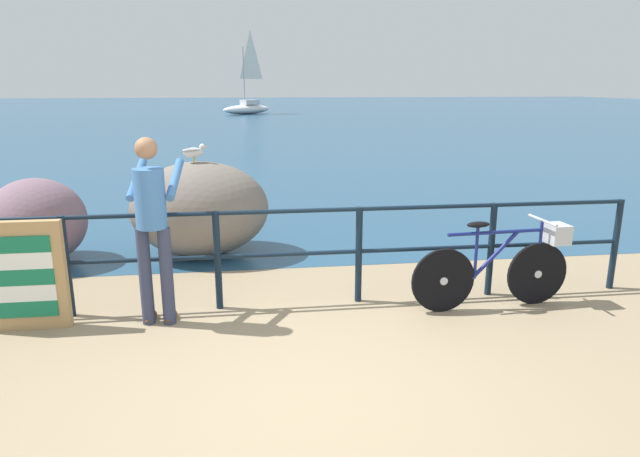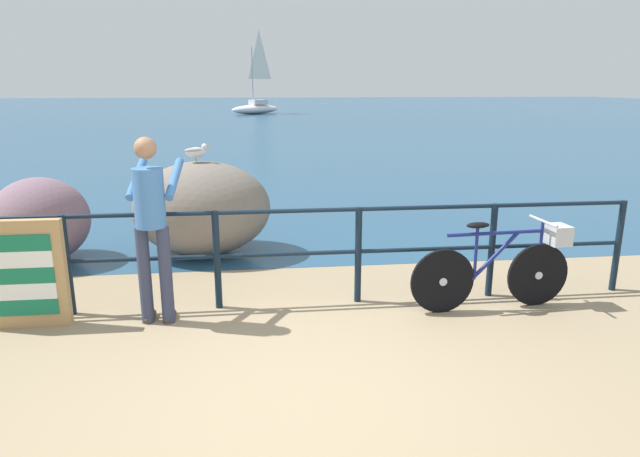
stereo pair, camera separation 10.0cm
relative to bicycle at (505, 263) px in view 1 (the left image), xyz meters
The scene contains 10 objects.
ground_plane 18.74m from the bicycle, 96.67° to the left, with size 120.00×120.00×0.10m, color #937F60.
sea_surface 46.56m from the bicycle, 92.68° to the left, with size 120.00×90.00×0.01m, color navy.
promenade_railing 2.21m from the bicycle, behind, with size 7.31×0.07×1.02m.
bicycle is the anchor object (origin of this frame).
person_at_railing 3.50m from the bicycle, behind, with size 0.50×0.66×1.78m.
folded_deckchair_stack 4.70m from the bicycle, behind, with size 0.84×0.10×1.04m.
breakwater_boulder_main 3.93m from the bicycle, 144.69° to the left, with size 1.81×1.45×1.25m.
breakwater_boulder_left 5.66m from the bicycle, 157.60° to the left, with size 1.20×1.19×1.10m.
seagull 4.05m from the bicycle, 145.41° to the left, with size 0.34×0.19×0.23m.
sailboat 38.48m from the bicycle, 93.44° to the left, with size 4.21×3.81×6.16m.
Camera 1 is at (-0.41, -3.67, 2.23)m, focal length 31.15 mm.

